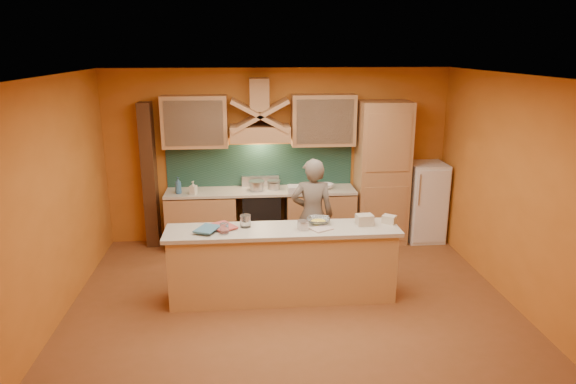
{
  "coord_description": "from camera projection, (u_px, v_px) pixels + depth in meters",
  "views": [
    {
      "loc": [
        -0.55,
        -5.66,
        3.11
      ],
      "look_at": [
        0.02,
        0.9,
        1.24
      ],
      "focal_mm": 32.0,
      "sensor_mm": 36.0,
      "label": 1
    }
  ],
  "objects": [
    {
      "name": "base_cabinet_right",
      "position": [
        320.0,
        217.0,
        8.37
      ],
      "size": [
        1.1,
        0.6,
        0.86
      ],
      "primitive_type": "cube",
      "color": "tan",
      "rests_on": "floor"
    },
    {
      "name": "pantry_column",
      "position": [
        382.0,
        173.0,
        8.25
      ],
      "size": [
        0.8,
        0.6,
        2.3
      ],
      "primitive_type": "cube",
      "color": "tan",
      "rests_on": "floor"
    },
    {
      "name": "counter_top",
      "position": [
        261.0,
        191.0,
        8.16
      ],
      "size": [
        3.0,
        0.62,
        0.04
      ],
      "primitive_type": "cube",
      "color": "beige",
      "rests_on": "base_cabinet_left"
    },
    {
      "name": "backsplash",
      "position": [
        260.0,
        166.0,
        8.34
      ],
      "size": [
        3.0,
        0.03,
        0.7
      ],
      "primitive_type": "cube",
      "color": "#1A3A31",
      "rests_on": "wall_back"
    },
    {
      "name": "dish_rack",
      "position": [
        297.0,
        189.0,
        8.0
      ],
      "size": [
        0.29,
        0.23,
        0.1
      ],
      "primitive_type": "cube",
      "rotation": [
        0.0,
        0.0,
        -0.0
      ],
      "color": "silver",
      "rests_on": "counter_top"
    },
    {
      "name": "cloth",
      "position": [
        321.0,
        229.0,
        6.31
      ],
      "size": [
        0.31,
        0.28,
        0.02
      ],
      "primitive_type": "cube",
      "rotation": [
        0.0,
        0.0,
        0.51
      ],
      "color": "beige",
      "rests_on": "island_top"
    },
    {
      "name": "fridge",
      "position": [
        425.0,
        202.0,
        8.45
      ],
      "size": [
        0.58,
        0.6,
        1.3
      ],
      "primitive_type": "cube",
      "color": "white",
      "rests_on": "floor"
    },
    {
      "name": "upper_cabinet_left",
      "position": [
        195.0,
        122.0,
        7.89
      ],
      "size": [
        1.0,
        0.35,
        0.8
      ],
      "primitive_type": "cube",
      "color": "tan",
      "rests_on": "wall_back"
    },
    {
      "name": "soap_bottle_a",
      "position": [
        193.0,
        188.0,
        7.86
      ],
      "size": [
        0.13,
        0.13,
        0.21
      ],
      "primitive_type": "imported",
      "rotation": [
        0.0,
        0.0,
        -0.41
      ],
      "color": "beige",
      "rests_on": "counter_top"
    },
    {
      "name": "wall_right",
      "position": [
        520.0,
        194.0,
        6.17
      ],
      "size": [
        0.02,
        5.0,
        2.8
      ],
      "primitive_type": "cube",
      "color": "orange",
      "rests_on": "floor"
    },
    {
      "name": "book_lower",
      "position": [
        214.0,
        229.0,
        6.28
      ],
      "size": [
        0.4,
        0.43,
        0.03
      ],
      "primitive_type": "imported",
      "rotation": [
        0.0,
        0.0,
        0.57
      ],
      "color": "#BB4842",
      "rests_on": "island_top"
    },
    {
      "name": "floor",
      "position": [
        293.0,
        309.0,
        6.32
      ],
      "size": [
        5.5,
        5.0,
        0.01
      ],
      "primitive_type": "cube",
      "color": "brown",
      "rests_on": "ground"
    },
    {
      "name": "wall_left",
      "position": [
        48.0,
        206.0,
        5.71
      ],
      "size": [
        0.02,
        5.0,
        2.8
      ],
      "primitive_type": "cube",
      "color": "orange",
      "rests_on": "floor"
    },
    {
      "name": "base_cabinet_left",
      "position": [
        202.0,
        221.0,
        8.21
      ],
      "size": [
        1.1,
        0.6,
        0.86
      ],
      "primitive_type": "cube",
      "color": "tan",
      "rests_on": "floor"
    },
    {
      "name": "mixing_bowl",
      "position": [
        318.0,
        221.0,
        6.51
      ],
      "size": [
        0.36,
        0.36,
        0.07
      ],
      "primitive_type": "imported",
      "rotation": [
        0.0,
        0.0,
        -0.23
      ],
      "color": "white",
      "rests_on": "island_top"
    },
    {
      "name": "range_hood",
      "position": [
        260.0,
        133.0,
        7.95
      ],
      "size": [
        0.92,
        0.5,
        0.24
      ],
      "primitive_type": "cube",
      "color": "tan",
      "rests_on": "wall_back"
    },
    {
      "name": "jar_large",
      "position": [
        245.0,
        221.0,
        6.38
      ],
      "size": [
        0.16,
        0.16,
        0.16
      ],
      "primitive_type": "cylinder",
      "rotation": [
        0.0,
        0.0,
        0.25
      ],
      "color": "white",
      "rests_on": "island_top"
    },
    {
      "name": "island_body",
      "position": [
        283.0,
        266.0,
        6.48
      ],
      "size": [
        2.8,
        0.55,
        0.88
      ],
      "primitive_type": "cube",
      "color": "tan",
      "rests_on": "floor"
    },
    {
      "name": "trim_column_left",
      "position": [
        150.0,
        176.0,
        8.09
      ],
      "size": [
        0.2,
        0.3,
        2.3
      ],
      "primitive_type": "cube",
      "color": "#472816",
      "rests_on": "floor"
    },
    {
      "name": "book_upper",
      "position": [
        199.0,
        228.0,
        6.26
      ],
      "size": [
        0.35,
        0.39,
        0.02
      ],
      "primitive_type": "imported",
      "rotation": [
        0.0,
        0.0,
        -0.43
      ],
      "color": "teal",
      "rests_on": "island_top"
    },
    {
      "name": "wall_front",
      "position": [
        328.0,
        304.0,
        3.54
      ],
      "size": [
        5.5,
        0.02,
        2.8
      ],
      "primitive_type": "cube",
      "color": "orange",
      "rests_on": "floor"
    },
    {
      "name": "bowl_back",
      "position": [
        326.0,
        186.0,
        8.21
      ],
      "size": [
        0.3,
        0.3,
        0.08
      ],
      "primitive_type": "imported",
      "rotation": [
        0.0,
        0.0,
        0.25
      ],
      "color": "silver",
      "rests_on": "counter_top"
    },
    {
      "name": "pot_large",
      "position": [
        257.0,
        187.0,
        8.11
      ],
      "size": [
        0.28,
        0.28,
        0.15
      ],
      "primitive_type": "cylinder",
      "rotation": [
        0.0,
        0.0,
        0.42
      ],
      "color": "#B2B3B9",
      "rests_on": "stove"
    },
    {
      "name": "wall_back",
      "position": [
        278.0,
        156.0,
        8.33
      ],
      "size": [
        5.5,
        0.02,
        2.8
      ],
      "primitive_type": "cube",
      "color": "orange",
      "rests_on": "floor"
    },
    {
      "name": "stove",
      "position": [
        261.0,
        218.0,
        8.28
      ],
      "size": [
        0.6,
        0.58,
        0.9
      ],
      "primitive_type": "cube",
      "color": "black",
      "rests_on": "floor"
    },
    {
      "name": "person",
      "position": [
        312.0,
        216.0,
        7.22
      ],
      "size": [
        0.64,
        0.46,
        1.64
      ],
      "primitive_type": "imported",
      "rotation": [
        0.0,
        0.0,
        3.03
      ],
      "color": "#70665B",
      "rests_on": "floor"
    },
    {
      "name": "pot_small",
      "position": [
        274.0,
        186.0,
        8.18
      ],
      "size": [
        0.24,
        0.24,
        0.13
      ],
      "primitive_type": "cylinder",
      "rotation": [
        0.0,
        0.0,
        -0.28
      ],
      "color": "#B1B1B8",
      "rests_on": "stove"
    },
    {
      "name": "kitchen_scale",
      "position": [
        303.0,
        226.0,
        6.29
      ],
      "size": [
        0.13,
        0.13,
        0.09
      ],
      "primitive_type": "cube",
      "rotation": [
        0.0,
        0.0,
        0.22
      ],
      "color": "silver",
      "rests_on": "island_top"
    },
    {
      "name": "hood_chimney",
      "position": [
        259.0,
        95.0,
        7.89
      ],
      "size": [
        0.3,
        0.3,
        0.5
      ],
      "primitive_type": "cube",
      "color": "tan",
      "rests_on": "wall_back"
    },
    {
      "name": "grocery_bag_a",
      "position": [
        365.0,
        220.0,
        6.46
      ],
      "size": [
        0.22,
        0.18,
        0.13
      ],
      "primitive_type": "cube",
      "rotation": [
        0.0,
        0.0,
        0.11
      ],
      "color": "beige",
      "rests_on": "island_top"
    },
    {
      "name": "island_top",
      "position": [
        283.0,
        230.0,
        6.35
      ],
      "size": [
        2.9,
        0.62,
        0.05
      ],
      "primitive_type": "cube",
      "color": "beige",
      "rests_on": "island_body"
    },
    {
      "name": "jar_small",
      "position": [
        224.0,
        229.0,
        6.14
      ],
      "size": [
        0.12,
        0.12,
        0.13
      ],
      "primitive_type": "cylinder",
      "rotation": [
        0.0,
        0.0,
        0.13
      ],
      "color": "silver",
      "rests_on": "island_top"
    },
    {
      "name": "soap_bottle_b",
      "position": [
        178.0,
        185.0,
        7.9
      ],
      "size": [
        0.14,
        0.14,
        0.26
      ],
      "primitive_type": "imported",
      "rotation": [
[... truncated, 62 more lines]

